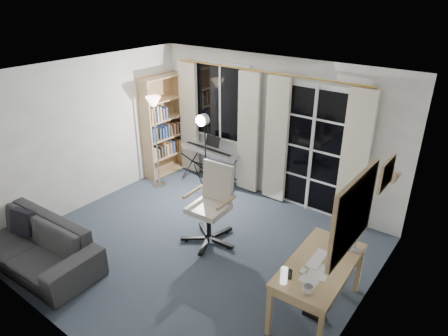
% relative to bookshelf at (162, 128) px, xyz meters
% --- Properties ---
extents(floor, '(4.50, 4.00, 0.02)m').
position_rel_bookshelf_xyz_m(floor, '(2.12, -1.52, -0.92)').
color(floor, '#343F4C').
rests_on(floor, ground).
extents(window, '(1.20, 0.08, 1.40)m').
position_rel_bookshelf_xyz_m(window, '(1.07, 0.45, 0.59)').
color(window, white).
rests_on(window, floor).
extents(french_door, '(1.32, 0.09, 2.11)m').
position_rel_bookshelf_xyz_m(french_door, '(2.87, 0.45, 0.12)').
color(french_door, white).
rests_on(french_door, floor).
extents(curtains, '(3.60, 0.07, 2.13)m').
position_rel_bookshelf_xyz_m(curtains, '(1.99, 0.36, 0.19)').
color(curtains, gold).
rests_on(curtains, floor).
extents(bookshelf, '(0.34, 0.90, 1.91)m').
position_rel_bookshelf_xyz_m(bookshelf, '(0.00, 0.00, 0.00)').
color(bookshelf, tan).
rests_on(bookshelf, floor).
extents(torchiere_lamp, '(0.32, 0.32, 1.66)m').
position_rel_bookshelf_xyz_m(torchiere_lamp, '(0.32, -0.46, 0.43)').
color(torchiere_lamp, '#B2B2B7').
rests_on(torchiere_lamp, floor).
extents(keyboard_piano, '(1.18, 0.61, 0.84)m').
position_rel_bookshelf_xyz_m(keyboard_piano, '(1.01, 0.17, -0.27)').
color(keyboard_piano, black).
rests_on(keyboard_piano, floor).
extents(studio_light, '(0.26, 0.30, 1.50)m').
position_rel_bookshelf_xyz_m(studio_light, '(1.21, -0.22, 0.30)').
color(studio_light, black).
rests_on(studio_light, floor).
extents(office_chair, '(0.78, 0.80, 1.15)m').
position_rel_bookshelf_xyz_m(office_chair, '(2.18, -1.15, -0.23)').
color(office_chair, black).
rests_on(office_chair, floor).
extents(desk, '(0.68, 1.28, 0.67)m').
position_rel_bookshelf_xyz_m(desk, '(4.00, -1.60, -0.32)').
color(desk, tan).
rests_on(desk, floor).
extents(monitor, '(0.17, 0.49, 0.42)m').
position_rel_bookshelf_xyz_m(monitor, '(4.20, -1.15, 0.02)').
color(monitor, silver).
rests_on(monitor, desk).
extents(desk_clutter, '(0.38, 0.77, 0.85)m').
position_rel_bookshelf_xyz_m(desk_clutter, '(3.95, -1.82, -0.38)').
color(desk_clutter, white).
rests_on(desk_clutter, desk).
extents(mug, '(0.11, 0.09, 0.11)m').
position_rel_bookshelf_xyz_m(mug, '(4.10, -2.10, -0.18)').
color(mug, silver).
rests_on(mug, desk).
extents(wall_mirror, '(0.04, 0.94, 0.74)m').
position_rel_bookshelf_xyz_m(wall_mirror, '(4.35, -1.87, 0.64)').
color(wall_mirror, tan).
rests_on(wall_mirror, floor).
extents(framed_print, '(0.03, 0.42, 0.32)m').
position_rel_bookshelf_xyz_m(framed_print, '(4.35, -0.97, 0.69)').
color(framed_print, tan).
rests_on(framed_print, floor).
extents(wall_shelf, '(0.16, 0.30, 0.18)m').
position_rel_bookshelf_xyz_m(wall_shelf, '(4.28, -0.47, 0.50)').
color(wall_shelf, tan).
rests_on(wall_shelf, floor).
extents(sofa, '(2.07, 0.70, 0.80)m').
position_rel_bookshelf_xyz_m(sofa, '(0.64, -3.07, -0.51)').
color(sofa, '#29292B').
rests_on(sofa, floor).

